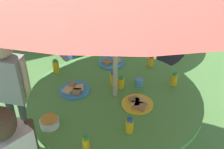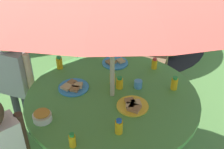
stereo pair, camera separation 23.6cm
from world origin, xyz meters
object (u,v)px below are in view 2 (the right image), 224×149
at_px(child_in_blue_shirt, 84,37).
at_px(juice_bottle_near_left, 72,140).
at_px(snack_bowl, 42,116).
at_px(juice_bottle_mid_left, 174,83).
at_px(child_in_grey_shirt, 14,72).
at_px(plate_mid_right, 73,87).
at_px(juice_bottle_near_right, 120,83).
at_px(juice_bottle_front_edge, 154,64).
at_px(plate_center_back, 115,62).
at_px(plate_far_left, 133,105).
at_px(cup_near, 138,84).
at_px(juice_bottle_far_right, 119,127).
at_px(juice_bottle_center_front, 59,63).
at_px(juice_bottle_back_edge, 112,79).
at_px(garden_table, 112,109).
at_px(wooden_chair, 147,46).

xyz_separation_m(child_in_blue_shirt, juice_bottle_near_left, (-0.44, -1.48, 0.03)).
height_order(snack_bowl, juice_bottle_mid_left, juice_bottle_mid_left).
bearing_deg(child_in_grey_shirt, plate_mid_right, -2.13).
bearing_deg(juice_bottle_near_left, juice_bottle_near_right, 44.70).
relative_size(plate_mid_right, juice_bottle_front_edge, 2.41).
relative_size(child_in_grey_shirt, plate_center_back, 4.63).
xyz_separation_m(plate_far_left, cup_near, (0.14, 0.22, 0.02)).
relative_size(juice_bottle_far_right, juice_bottle_center_front, 0.96).
distance_m(plate_far_left, juice_bottle_back_edge, 0.33).
bearing_deg(garden_table, juice_bottle_front_edge, 27.42).
bearing_deg(plate_far_left, snack_bowl, 173.83).
bearing_deg(juice_bottle_center_front, child_in_grey_shirt, 172.20).
distance_m(plate_mid_right, juice_bottle_near_right, 0.39).
bearing_deg(snack_bowl, plate_center_back, 37.32).
bearing_deg(plate_mid_right, child_in_grey_shirt, 138.78).
height_order(child_in_grey_shirt, snack_bowl, child_in_grey_shirt).
xyz_separation_m(wooden_chair, juice_bottle_near_right, (-0.69, -0.93, 0.23)).
height_order(child_in_blue_shirt, plate_far_left, child_in_blue_shirt).
distance_m(garden_table, child_in_grey_shirt, 0.96).
bearing_deg(juice_bottle_near_right, plate_mid_right, 161.55).
distance_m(juice_bottle_far_right, juice_bottle_back_edge, 0.57).
height_order(plate_far_left, juice_bottle_mid_left, juice_bottle_mid_left).
xyz_separation_m(garden_table, child_in_blue_shirt, (0.03, 1.06, 0.17)).
xyz_separation_m(plate_center_back, juice_bottle_center_front, (-0.51, 0.09, 0.05)).
bearing_deg(juice_bottle_mid_left, juice_bottle_far_right, -151.73).
distance_m(plate_far_left, juice_bottle_mid_left, 0.43).
bearing_deg(juice_bottle_far_right, child_in_grey_shirt, 122.60).
bearing_deg(plate_mid_right, cup_near, -17.77).
bearing_deg(juice_bottle_far_right, garden_table, 77.17).
bearing_deg(juice_bottle_far_right, juice_bottle_front_edge, 48.48).
bearing_deg(snack_bowl, plate_mid_right, 46.90).
xyz_separation_m(plate_center_back, juice_bottle_near_left, (-0.60, -0.88, 0.04)).
bearing_deg(juice_bottle_back_edge, juice_bottle_center_front, 132.96).
relative_size(garden_table, wooden_chair, 1.42).
bearing_deg(juice_bottle_front_edge, cup_near, -138.72).
bearing_deg(garden_table, juice_bottle_near_left, -134.29).
bearing_deg(plate_center_back, juice_bottle_back_edge, -113.08).
distance_m(juice_bottle_far_right, juice_bottle_front_edge, 0.89).
distance_m(snack_bowl, juice_bottle_near_left, 0.34).
xyz_separation_m(wooden_chair, juice_bottle_mid_left, (-0.27, -1.08, 0.23)).
bearing_deg(child_in_grey_shirt, plate_center_back, 30.29).
relative_size(child_in_blue_shirt, plate_center_back, 4.75).
xyz_separation_m(wooden_chair, juice_bottle_center_front, (-1.11, -0.46, 0.24)).
relative_size(juice_bottle_far_right, juice_bottle_front_edge, 1.11).
distance_m(wooden_chair, snack_bowl, 1.76).
bearing_deg(cup_near, snack_bowl, -169.72).
height_order(juice_bottle_far_right, juice_bottle_back_edge, juice_bottle_back_edge).
bearing_deg(garden_table, juice_bottle_near_right, 39.49).
xyz_separation_m(plate_far_left, juice_bottle_back_edge, (-0.05, 0.33, 0.04)).
bearing_deg(cup_near, juice_bottle_back_edge, 149.93).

